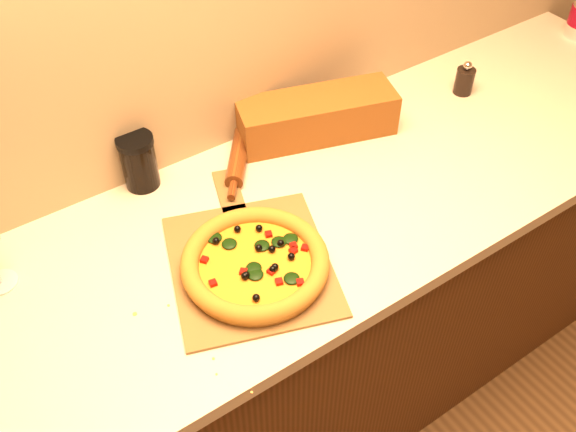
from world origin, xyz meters
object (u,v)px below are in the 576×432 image
object	(u,v)px
pepper_grinder	(464,80)
dark_jar	(139,161)
pizza	(255,263)
rolling_pin	(239,153)
pizza_peel	(249,260)

from	to	relation	value
pepper_grinder	dark_jar	world-z (taller)	dark_jar
pizza	rolling_pin	distance (m)	0.38
dark_jar	pizza	bearing A→B (deg)	-78.73
rolling_pin	dark_jar	size ratio (longest dim) A/B	1.91
pizza_peel	pepper_grinder	size ratio (longest dim) A/B	5.40
pizza	pepper_grinder	distance (m)	0.91
pepper_grinder	dark_jar	distance (m)	0.97
pizza	rolling_pin	size ratio (longest dim) A/B	1.17
pepper_grinder	pizza	bearing A→B (deg)	-164.45
rolling_pin	dark_jar	xyz separation A→B (m)	(-0.25, 0.06, 0.05)
rolling_pin	pizza_peel	bearing A→B (deg)	-117.55
pizza	pepper_grinder	xyz separation A→B (m)	(0.87, 0.24, 0.01)
pizza_peel	dark_jar	distance (m)	0.38
dark_jar	rolling_pin	bearing A→B (deg)	-13.17
pepper_grinder	rolling_pin	size ratio (longest dim) A/B	0.37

